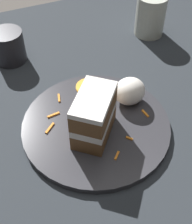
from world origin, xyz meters
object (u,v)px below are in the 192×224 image
cream_dollop (130,91)px  drinking_glass (150,18)px  plate (96,126)px  orange_garnish (89,87)px  coffee_mug (8,45)px  cake_slice (94,116)px

cream_dollop → drinking_glass: bearing=52.0°
drinking_glass → plate: bearing=-135.8°
cream_dollop → orange_garnish: bearing=131.3°
plate → drinking_glass: 0.36m
plate → coffee_mug: coffee_mug is taller
plate → drinking_glass: bearing=44.2°
orange_garnish → cake_slice: bearing=-107.6°
cake_slice → coffee_mug: 0.32m
cream_dollop → drinking_glass: size_ratio=0.61×
cream_dollop → drinking_glass: drinking_glass is taller
plate → cream_dollop: bearing=19.5°
cake_slice → cream_dollop: bearing=66.8°
cake_slice → coffee_mug: cake_slice is taller
cake_slice → drinking_glass: 0.39m
orange_garnish → coffee_mug: size_ratio=0.73×
cream_dollop → drinking_glass: (0.17, 0.22, 0.00)m
plate → coffee_mug: size_ratio=3.74×
cream_dollop → coffee_mug: size_ratio=0.83×
drinking_glass → orange_garnish: bearing=-146.8°
plate → cake_slice: size_ratio=2.53×
cream_dollop → orange_garnish: (-0.06, 0.07, -0.03)m
cream_dollop → drinking_glass: 0.28m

